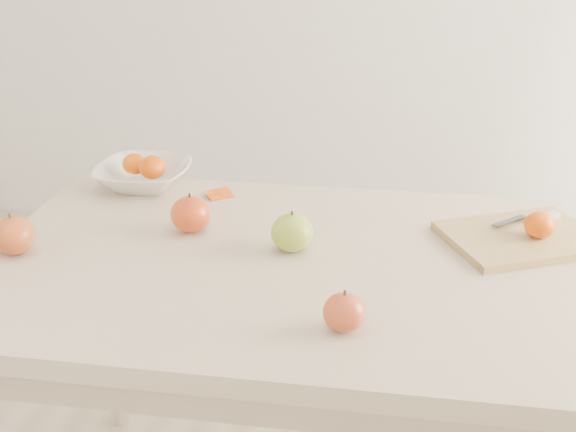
# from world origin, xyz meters

# --- Properties ---
(table) EXTENTS (1.20, 0.80, 0.75)m
(table) POSITION_xyz_m (0.00, 0.00, 0.65)
(table) COLOR beige
(table) RESTS_ON ground
(cutting_board) EXTENTS (0.37, 0.33, 0.02)m
(cutting_board) POSITION_xyz_m (0.48, 0.15, 0.76)
(cutting_board) COLOR tan
(cutting_board) RESTS_ON table
(board_tangerine) EXTENTS (0.06, 0.06, 0.05)m
(board_tangerine) POSITION_xyz_m (0.51, 0.14, 0.80)
(board_tangerine) COLOR #D13B07
(board_tangerine) RESTS_ON cutting_board
(fruit_bowl) EXTENTS (0.23, 0.23, 0.06)m
(fruit_bowl) POSITION_xyz_m (-0.41, 0.33, 0.78)
(fruit_bowl) COLOR white
(fruit_bowl) RESTS_ON table
(bowl_tangerine_near) EXTENTS (0.06, 0.06, 0.05)m
(bowl_tangerine_near) POSITION_xyz_m (-0.43, 0.34, 0.80)
(bowl_tangerine_near) COLOR #DE5B07
(bowl_tangerine_near) RESTS_ON fruit_bowl
(bowl_tangerine_far) EXTENTS (0.07, 0.07, 0.06)m
(bowl_tangerine_far) POSITION_xyz_m (-0.38, 0.32, 0.81)
(bowl_tangerine_far) COLOR #E64D08
(bowl_tangerine_far) RESTS_ON fruit_bowl
(orange_peel_a) EXTENTS (0.07, 0.07, 0.01)m
(orange_peel_a) POSITION_xyz_m (-0.21, 0.30, 0.75)
(orange_peel_a) COLOR #E45310
(orange_peel_a) RESTS_ON table
(orange_peel_b) EXTENTS (0.05, 0.05, 0.01)m
(orange_peel_b) POSITION_xyz_m (-0.21, 0.31, 0.75)
(orange_peel_b) COLOR orange
(orange_peel_b) RESTS_ON table
(paring_knife) EXTENTS (0.15, 0.10, 0.01)m
(paring_knife) POSITION_xyz_m (0.52, 0.22, 0.78)
(paring_knife) COLOR silver
(paring_knife) RESTS_ON cutting_board
(apple_green) EXTENTS (0.09, 0.09, 0.08)m
(apple_green) POSITION_xyz_m (0.01, 0.04, 0.79)
(apple_green) COLOR olive
(apple_green) RESTS_ON table
(apple_red_e) EXTENTS (0.07, 0.07, 0.06)m
(apple_red_e) POSITION_xyz_m (0.14, -0.24, 0.78)
(apple_red_e) COLOR maroon
(apple_red_e) RESTS_ON table
(apple_red_b) EXTENTS (0.09, 0.09, 0.08)m
(apple_red_b) POSITION_xyz_m (-0.22, 0.10, 0.79)
(apple_red_b) COLOR maroon
(apple_red_b) RESTS_ON table
(apple_red_d) EXTENTS (0.09, 0.09, 0.08)m
(apple_red_d) POSITION_xyz_m (-0.54, -0.06, 0.79)
(apple_red_d) COLOR maroon
(apple_red_d) RESTS_ON table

